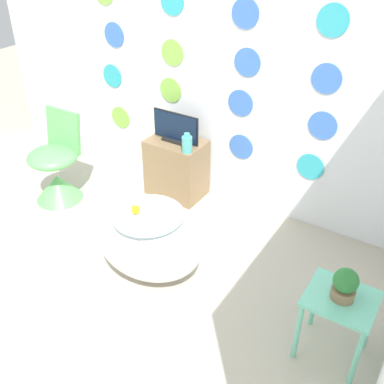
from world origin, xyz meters
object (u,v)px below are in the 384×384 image
(tv, at_px, (176,129))
(vase, at_px, (187,144))
(potted_plant_left, at_px, (345,284))
(bathtub, at_px, (150,241))
(chair, at_px, (56,172))

(tv, xyz_separation_m, vase, (0.20, -0.12, -0.04))
(vase, relative_size, potted_plant_left, 0.86)
(bathtub, xyz_separation_m, tv, (-0.43, 1.00, 0.42))
(tv, height_order, potted_plant_left, tv)
(potted_plant_left, bearing_deg, bathtub, 178.97)
(potted_plant_left, bearing_deg, chair, 172.69)
(bathtub, height_order, chair, chair)
(vase, bearing_deg, tv, 148.36)
(bathtub, height_order, vase, vase)
(potted_plant_left, bearing_deg, vase, 151.38)
(chair, bearing_deg, vase, 26.38)
(bathtub, bearing_deg, potted_plant_left, -1.03)
(chair, bearing_deg, potted_plant_left, -7.31)
(chair, xyz_separation_m, potted_plant_left, (2.75, -0.35, 0.30))
(tv, bearing_deg, chair, -143.28)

